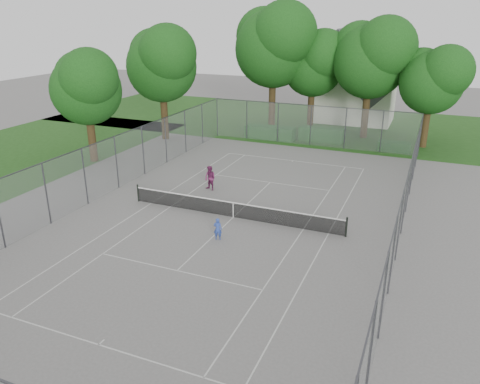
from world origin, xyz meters
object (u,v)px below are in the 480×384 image
at_px(tennis_net, 233,209).
at_px(house, 357,85).
at_px(woman_player, 210,178).
at_px(girl_player, 218,229).

relative_size(tennis_net, house, 1.36).
xyz_separation_m(tennis_net, woman_player, (-3.17, 3.53, 0.30)).
relative_size(tennis_net, woman_player, 7.91).
relative_size(house, girl_player, 7.98).
bearing_deg(woman_player, girl_player, -44.01).
height_order(tennis_net, woman_player, woman_player).
relative_size(girl_player, woman_player, 0.73).
bearing_deg(girl_player, woman_player, -75.58).
height_order(house, woman_player, house).
relative_size(house, woman_player, 5.84).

